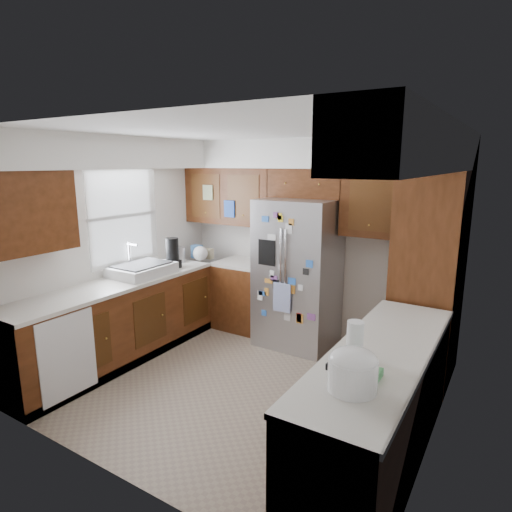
# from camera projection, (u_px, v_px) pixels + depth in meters

# --- Properties ---
(floor) EXTENTS (3.60, 3.60, 0.00)m
(floor) POSITION_uv_depth(u_px,v_px,m) (244.00, 383.00, 4.40)
(floor) COLOR gray
(floor) RESTS_ON ground
(room_shell) EXTENTS (3.64, 3.24, 2.52)m
(room_shell) POSITION_uv_depth(u_px,v_px,m) (254.00, 202.00, 4.37)
(room_shell) COLOR silver
(room_shell) RESTS_ON ground
(left_counter_run) EXTENTS (1.36, 3.20, 0.92)m
(left_counter_run) POSITION_uv_depth(u_px,v_px,m) (149.00, 318.00, 5.03)
(left_counter_run) COLOR #3E1E0B
(left_counter_run) RESTS_ON ground
(right_counter_run) EXTENTS (0.63, 2.25, 0.92)m
(right_counter_run) POSITION_uv_depth(u_px,v_px,m) (378.00, 412.00, 3.14)
(right_counter_run) COLOR #3E1E0B
(right_counter_run) RESTS_ON ground
(pantry) EXTENTS (0.60, 0.90, 2.15)m
(pantry) POSITION_uv_depth(u_px,v_px,m) (428.00, 277.00, 4.35)
(pantry) COLOR #3E1E0B
(pantry) RESTS_ON ground
(fridge) EXTENTS (0.90, 0.79, 1.80)m
(fridge) POSITION_uv_depth(u_px,v_px,m) (298.00, 273.00, 5.21)
(fridge) COLOR #9E9EA3
(fridge) RESTS_ON ground
(bridge_cabinet) EXTENTS (0.96, 0.34, 0.35)m
(bridge_cabinet) POSITION_uv_depth(u_px,v_px,m) (308.00, 183.00, 5.16)
(bridge_cabinet) COLOR #3E1E0B
(bridge_cabinet) RESTS_ON fridge
(fridge_top_items) EXTENTS (0.80, 0.38, 0.29)m
(fridge_top_items) POSITION_uv_depth(u_px,v_px,m) (311.00, 157.00, 5.07)
(fridge_top_items) COLOR #233DAC
(fridge_top_items) RESTS_ON bridge_cabinet
(sink_assembly) EXTENTS (0.52, 0.70, 0.37)m
(sink_assembly) POSITION_uv_depth(u_px,v_px,m) (142.00, 269.00, 5.04)
(sink_assembly) COLOR silver
(sink_assembly) RESTS_ON left_counter_run
(left_counter_clutter) EXTENTS (0.35, 0.82, 0.38)m
(left_counter_clutter) POSITION_uv_depth(u_px,v_px,m) (186.00, 254.00, 5.61)
(left_counter_clutter) COLOR black
(left_counter_clutter) RESTS_ON left_counter_run
(rice_cooker) EXTENTS (0.30, 0.29, 0.25)m
(rice_cooker) POSITION_uv_depth(u_px,v_px,m) (353.00, 369.00, 2.47)
(rice_cooker) COLOR white
(rice_cooker) RESTS_ON right_counter_run
(paper_towel) EXTENTS (0.11, 0.11, 0.26)m
(paper_towel) POSITION_uv_depth(u_px,v_px,m) (355.00, 339.00, 2.89)
(paper_towel) COLOR white
(paper_towel) RESTS_ON right_counter_run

